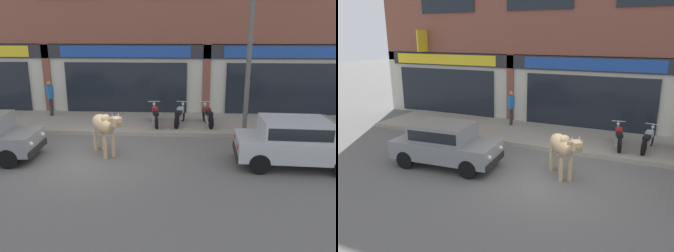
{
  "view_description": "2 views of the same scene",
  "coord_description": "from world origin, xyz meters",
  "views": [
    {
      "loc": [
        2.93,
        -9.87,
        3.88
      ],
      "look_at": [
        2.29,
        1.0,
        0.78
      ],
      "focal_mm": 35.0,
      "sensor_mm": 36.0,
      "label": 1
    },
    {
      "loc": [
        2.57,
        -9.15,
        4.26
      ],
      "look_at": [
        -1.99,
        1.0,
        1.18
      ],
      "focal_mm": 35.0,
      "sensor_mm": 36.0,
      "label": 2
    }
  ],
  "objects": [
    {
      "name": "ground_plane",
      "position": [
        0.0,
        0.0,
        0.0
      ],
      "size": [
        90.0,
        90.0,
        0.0
      ],
      "primitive_type": "plane",
      "color": "#605E5B"
    },
    {
      "name": "sidewalk",
      "position": [
        0.0,
        3.92,
        0.09
      ],
      "size": [
        19.0,
        3.44,
        0.17
      ],
      "primitive_type": "cube",
      "color": "gray",
      "rests_on": "ground"
    },
    {
      "name": "shop_building",
      "position": [
        -0.0,
        5.9,
        4.7
      ],
      "size": [
        23.0,
        1.4,
        9.8
      ],
      "color": "brown",
      "rests_on": "ground"
    },
    {
      "name": "cow",
      "position": [
        0.26,
        0.2,
        1.01
      ],
      "size": [
        1.47,
        1.84,
        1.61
      ],
      "color": "tan",
      "rests_on": "ground"
    },
    {
      "name": "car_1",
      "position": [
        -3.56,
        -0.48,
        0.81
      ],
      "size": [
        3.7,
        1.84,
        1.46
      ],
      "color": "black",
      "rests_on": "ground"
    },
    {
      "name": "motorcycle_0",
      "position": [
        1.62,
        3.37,
        0.56
      ],
      "size": [
        0.56,
        1.8,
        0.88
      ],
      "color": "black",
      "rests_on": "sidewalk"
    },
    {
      "name": "motorcycle_1",
      "position": [
        2.64,
        3.44,
        0.56
      ],
      "size": [
        0.61,
        1.8,
        0.88
      ],
      "color": "black",
      "rests_on": "sidewalk"
    },
    {
      "name": "pedestrian",
      "position": [
        -3.37,
        4.67,
        1.16
      ],
      "size": [
        0.32,
        0.49,
        1.6
      ],
      "color": "#2D2D33",
      "rests_on": "sidewalk"
    }
  ]
}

